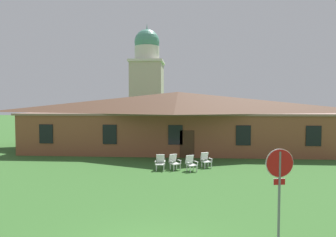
{
  "coord_description": "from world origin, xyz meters",
  "views": [
    {
      "loc": [
        1.07,
        -7.24,
        4.09
      ],
      "look_at": [
        -0.12,
        9.11,
        3.3
      ],
      "focal_mm": 31.71,
      "sensor_mm": 36.0,
      "label": 1
    }
  ],
  "objects_px": {
    "lawn_chair_left_end": "(191,163)",
    "lawn_chair_middle": "(206,160)",
    "stop_sign": "(279,178)",
    "lawn_chair_by_porch": "(160,162)",
    "lawn_chair_near_door": "(174,162)"
  },
  "relations": [
    {
      "from": "stop_sign",
      "to": "lawn_chair_left_end",
      "type": "height_order",
      "value": "stop_sign"
    },
    {
      "from": "stop_sign",
      "to": "lawn_chair_near_door",
      "type": "bearing_deg",
      "value": 108.77
    },
    {
      "from": "lawn_chair_near_door",
      "to": "lawn_chair_middle",
      "type": "bearing_deg",
      "value": 21.69
    },
    {
      "from": "lawn_chair_by_porch",
      "to": "lawn_chair_near_door",
      "type": "xyz_separation_m",
      "value": [
        0.86,
        0.2,
        0.0
      ]
    },
    {
      "from": "stop_sign",
      "to": "lawn_chair_left_end",
      "type": "relative_size",
      "value": 3.0
    },
    {
      "from": "lawn_chair_by_porch",
      "to": "lawn_chair_left_end",
      "type": "xyz_separation_m",
      "value": [
        1.9,
        -0.14,
        0.0
      ]
    },
    {
      "from": "lawn_chair_left_end",
      "to": "lawn_chair_by_porch",
      "type": "bearing_deg",
      "value": 175.88
    },
    {
      "from": "lawn_chair_by_porch",
      "to": "lawn_chair_left_end",
      "type": "distance_m",
      "value": 1.9
    },
    {
      "from": "stop_sign",
      "to": "lawn_chair_middle",
      "type": "xyz_separation_m",
      "value": [
        -1.44,
        10.89,
        -1.54
      ]
    },
    {
      "from": "stop_sign",
      "to": "lawn_chair_by_porch",
      "type": "distance_m",
      "value": 10.89
    },
    {
      "from": "stop_sign",
      "to": "lawn_chair_by_porch",
      "type": "bearing_deg",
      "value": 113.44
    },
    {
      "from": "lawn_chair_by_porch",
      "to": "lawn_chair_middle",
      "type": "distance_m",
      "value": 3.02
    },
    {
      "from": "lawn_chair_by_porch",
      "to": "lawn_chair_left_end",
      "type": "relative_size",
      "value": 1.0
    },
    {
      "from": "lawn_chair_near_door",
      "to": "lawn_chair_middle",
      "type": "height_order",
      "value": "same"
    },
    {
      "from": "lawn_chair_left_end",
      "to": "lawn_chair_middle",
      "type": "height_order",
      "value": "same"
    }
  ]
}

